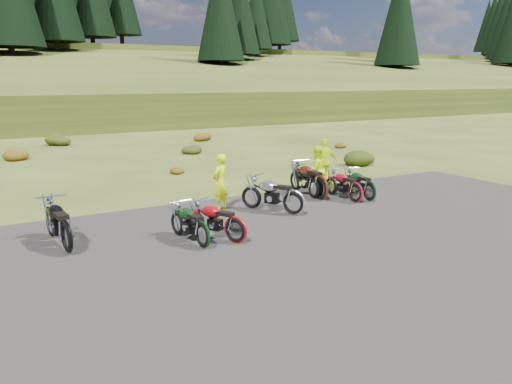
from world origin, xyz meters
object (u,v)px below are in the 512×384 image
motorcycle_0 (68,254)px  person_middle (220,183)px  motorcycle_7 (369,202)px  motorcycle_3 (293,216)px

motorcycle_0 → person_middle: person_middle is taller
motorcycle_7 → motorcycle_3: bearing=98.7°
motorcycle_3 → motorcycle_7: size_ratio=1.15×
motorcycle_0 → motorcycle_3: bearing=-94.2°
motorcycle_3 → motorcycle_7: bearing=-115.9°
motorcycle_3 → motorcycle_0: bearing=61.7°
motorcycle_3 → person_middle: bearing=15.7°
motorcycle_0 → motorcycle_7: size_ratio=1.17×
motorcycle_0 → person_middle: 5.30m
motorcycle_0 → motorcycle_3: size_ratio=1.02×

